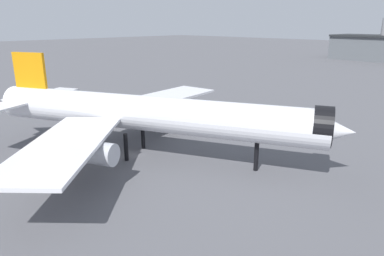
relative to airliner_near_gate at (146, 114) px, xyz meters
name	(u,v)px	position (x,y,z in m)	size (l,w,h in m)	color
ground	(131,155)	(-2.30, -2.07, -7.99)	(900.00, 900.00, 0.00)	#56565B
airliner_near_gate	(146,114)	(0.00, 0.00, 0.00)	(64.61, 58.10, 18.15)	white
baggage_tug_wing	(49,112)	(-41.28, -0.03, -7.02)	(3.57, 2.91, 1.85)	black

